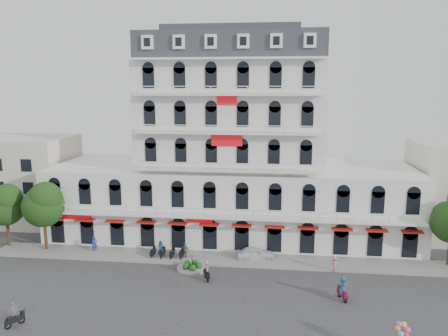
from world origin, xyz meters
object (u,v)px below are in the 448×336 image
parked_car (255,253)px  rider_east (343,288)px  rider_center (206,270)px  rider_west (14,315)px

parked_car → rider_east: bearing=-145.9°
parked_car → rider_center: size_ratio=2.06×
rider_west → rider_east: (26.73, 7.48, 0.21)m
rider_west → rider_center: rider_west is taller
rider_west → parked_car: bearing=-17.1°
rider_west → rider_center: 17.25m
parked_car → rider_west: bearing=120.7°
parked_car → rider_west: rider_west is taller
parked_car → rider_east: rider_east is taller
rider_east → rider_west: bearing=87.1°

